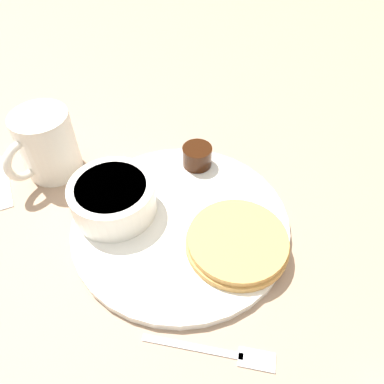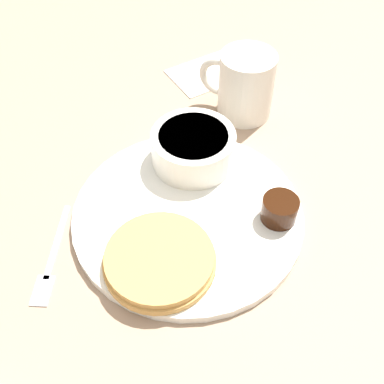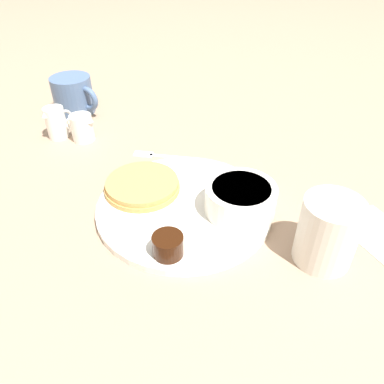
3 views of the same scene
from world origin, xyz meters
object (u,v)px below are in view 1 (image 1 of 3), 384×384
(plate, at_px, (181,223))
(coffee_mug, at_px, (46,145))
(fork, at_px, (224,353))
(bowl, at_px, (113,197))

(plate, distance_m, coffee_mug, 0.23)
(coffee_mug, xyz_separation_m, fork, (-0.32, -0.18, -0.05))
(bowl, xyz_separation_m, coffee_mug, (0.11, 0.09, 0.01))
(coffee_mug, height_order, fork, coffee_mug)
(bowl, height_order, coffee_mug, coffee_mug)
(bowl, height_order, fork, bowl)
(plate, bearing_deg, fork, -175.70)
(plate, relative_size, coffee_mug, 2.88)
(bowl, relative_size, fork, 0.83)
(fork, bearing_deg, coffee_mug, 29.57)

